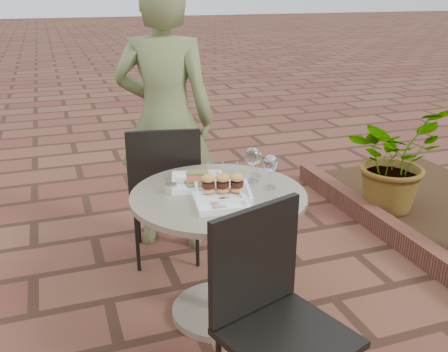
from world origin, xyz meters
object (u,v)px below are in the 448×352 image
object	(u,v)px
chair_far	(165,184)
plate_sliders	(223,188)
cafe_table	(219,236)
diner	(165,120)
chair_near	(272,304)
plate_salmon	(198,181)
plate_tuna	(221,202)

from	to	relation	value
chair_far	plate_sliders	size ratio (longest dim) A/B	2.78
cafe_table	diner	distance (m)	1.01
plate_sliders	chair_far	bearing A→B (deg)	102.04
cafe_table	chair_near	world-z (taller)	chair_near
diner	plate_salmon	distance (m)	0.79
cafe_table	chair_far	bearing A→B (deg)	101.61
cafe_table	chair_near	size ratio (longest dim) A/B	0.97
chair_far	plate_tuna	distance (m)	0.82
plate_sliders	plate_tuna	distance (m)	0.12
chair_far	plate_salmon	bearing A→B (deg)	108.64
chair_far	plate_tuna	size ratio (longest dim) A/B	3.35
chair_far	plate_sliders	distance (m)	0.74
chair_far	diner	world-z (taller)	diner
diner	plate_tuna	distance (m)	1.07
diner	plate_sliders	bearing A→B (deg)	117.13
cafe_table	diner	size ratio (longest dim) A/B	0.50
cafe_table	chair_near	distance (m)	0.73
diner	plate_sliders	distance (m)	0.96
chair_near	plate_sliders	bearing A→B (deg)	68.39
plate_salmon	plate_tuna	bearing A→B (deg)	-83.57
cafe_table	chair_far	xyz separation A→B (m)	(-0.14, 0.66, 0.07)
cafe_table	plate_salmon	size ratio (longest dim) A/B	2.71
diner	plate_salmon	world-z (taller)	diner
plate_salmon	chair_far	bearing A→B (deg)	97.54
diner	plate_tuna	size ratio (longest dim) A/B	6.45
chair_near	plate_tuna	world-z (taller)	chair_near
chair_far	plate_salmon	xyz separation A→B (m)	(0.07, -0.51, 0.20)
cafe_table	chair_far	world-z (taller)	chair_far
diner	chair_near	bearing A→B (deg)	114.08
diner	plate_sliders	size ratio (longest dim) A/B	5.35
chair_far	diner	bearing A→B (deg)	-95.66
chair_near	plate_salmon	xyz separation A→B (m)	(-0.04, 0.87, 0.20)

